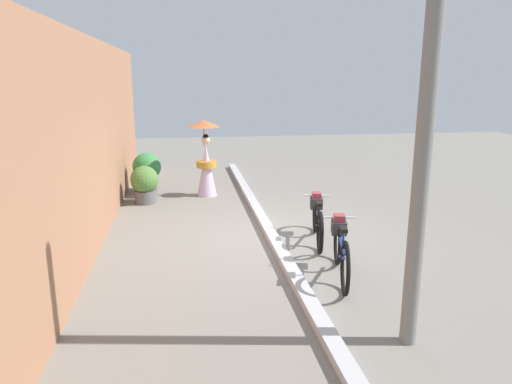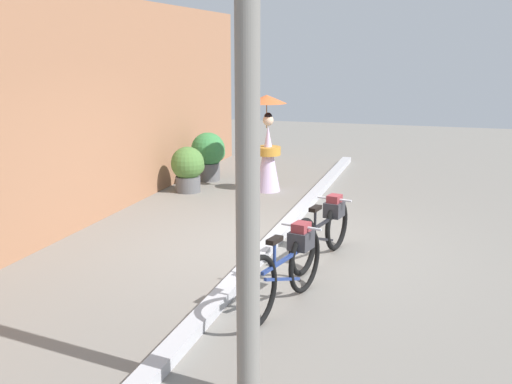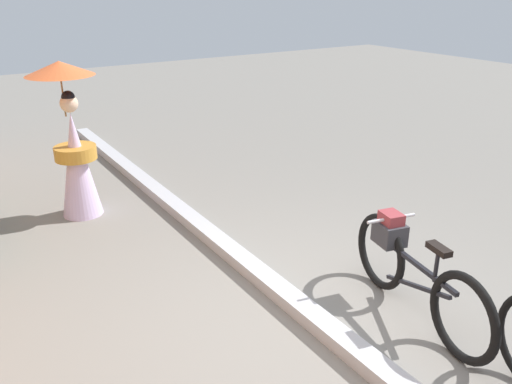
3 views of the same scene
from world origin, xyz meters
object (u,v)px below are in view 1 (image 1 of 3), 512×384
Objects in this scene: potted_plant_by_door at (145,183)px; bicycle_far_side at (317,218)px; person_with_parasol at (206,159)px; potted_plant_small at (148,170)px; utility_pole at (425,126)px; bicycle_near_officer at (341,247)px.

bicycle_far_side is at bearing -133.99° from potted_plant_by_door.
person_with_parasol is at bearing -70.46° from potted_plant_by_door.
bicycle_far_side is 2.03× the size of potted_plant_by_door.
potted_plant_small is (1.12, 0.02, 0.09)m from potted_plant_by_door.
person_with_parasol is at bearing 14.86° from utility_pole.
potted_plant_by_door reaches higher than bicycle_near_officer.
person_with_parasol is 2.11× the size of potted_plant_by_door.
bicycle_far_side is 5.36m from potted_plant_small.
potted_plant_small is at bearing 0.81° from potted_plant_by_door.
person_with_parasol is (5.20, 1.70, 0.48)m from bicycle_near_officer.
bicycle_near_officer is at bearing -146.16° from potted_plant_by_door.
potted_plant_by_door is 7.58m from utility_pole.
bicycle_near_officer is at bearing -161.87° from person_with_parasol.
potted_plant_by_door is (3.13, 3.24, 0.06)m from bicycle_far_side.
utility_pole reaches higher than potted_plant_by_door.
utility_pole reaches higher than potted_plant_small.
person_with_parasol is at bearing 26.30° from bicycle_far_side.
utility_pole is (-7.06, -1.87, 1.48)m from person_with_parasol.
bicycle_far_side is 3.95m from utility_pole.
bicycle_near_officer is at bearing -151.47° from potted_plant_small.
bicycle_far_side is at bearing 1.24° from utility_pole.
bicycle_near_officer is 0.37× the size of utility_pole.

